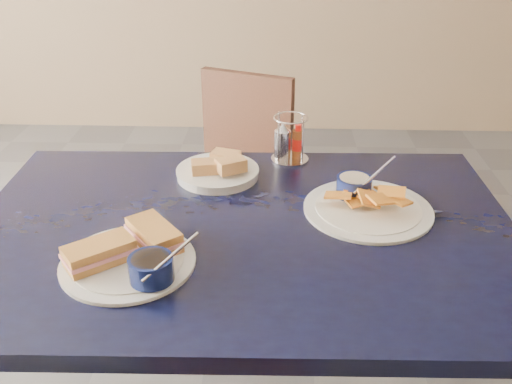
{
  "coord_description": "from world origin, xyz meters",
  "views": [
    {
      "loc": [
        0.23,
        -1.2,
        1.45
      ],
      "look_at": [
        0.19,
        -0.01,
        0.82
      ],
      "focal_mm": 40.0,
      "sensor_mm": 36.0,
      "label": 1
    }
  ],
  "objects_px": {
    "sandwich_plate": "(132,255)",
    "condiment_caddy": "(289,142)",
    "plantain_plate": "(364,201)",
    "bread_basket": "(219,171)",
    "chair_far": "(231,163)",
    "dining_table": "(243,248)"
  },
  "relations": [
    {
      "from": "sandwich_plate",
      "to": "condiment_caddy",
      "type": "height_order",
      "value": "condiment_caddy"
    },
    {
      "from": "plantain_plate",
      "to": "bread_basket",
      "type": "distance_m",
      "value": 0.41
    },
    {
      "from": "condiment_caddy",
      "to": "plantain_plate",
      "type": "bearing_deg",
      "value": -56.39
    },
    {
      "from": "sandwich_plate",
      "to": "bread_basket",
      "type": "relative_size",
      "value": 1.38
    },
    {
      "from": "chair_far",
      "to": "plantain_plate",
      "type": "distance_m",
      "value": 0.98
    },
    {
      "from": "bread_basket",
      "to": "condiment_caddy",
      "type": "distance_m",
      "value": 0.23
    },
    {
      "from": "plantain_plate",
      "to": "sandwich_plate",
      "type": "bearing_deg",
      "value": -152.93
    },
    {
      "from": "chair_far",
      "to": "plantain_plate",
      "type": "height_order",
      "value": "plantain_plate"
    },
    {
      "from": "dining_table",
      "to": "sandwich_plate",
      "type": "xyz_separation_m",
      "value": [
        -0.22,
        -0.16,
        0.09
      ]
    },
    {
      "from": "condiment_caddy",
      "to": "bread_basket",
      "type": "bearing_deg",
      "value": -147.35
    },
    {
      "from": "sandwich_plate",
      "to": "plantain_plate",
      "type": "xyz_separation_m",
      "value": [
        0.52,
        0.27,
        -0.01
      ]
    },
    {
      "from": "dining_table",
      "to": "condiment_caddy",
      "type": "xyz_separation_m",
      "value": [
        0.11,
        0.38,
        0.12
      ]
    },
    {
      "from": "bread_basket",
      "to": "condiment_caddy",
      "type": "relative_size",
      "value": 1.64
    },
    {
      "from": "bread_basket",
      "to": "condiment_caddy",
      "type": "xyz_separation_m",
      "value": [
        0.19,
        0.12,
        0.04
      ]
    },
    {
      "from": "dining_table",
      "to": "bread_basket",
      "type": "relative_size",
      "value": 5.86
    },
    {
      "from": "chair_far",
      "to": "sandwich_plate",
      "type": "xyz_separation_m",
      "value": [
        -0.12,
        -1.11,
        0.3
      ]
    },
    {
      "from": "sandwich_plate",
      "to": "condiment_caddy",
      "type": "relative_size",
      "value": 2.26
    },
    {
      "from": "plantain_plate",
      "to": "bread_basket",
      "type": "bearing_deg",
      "value": 157.64
    },
    {
      "from": "dining_table",
      "to": "chair_far",
      "type": "bearing_deg",
      "value": 96.42
    },
    {
      "from": "dining_table",
      "to": "plantain_plate",
      "type": "bearing_deg",
      "value": 18.87
    },
    {
      "from": "sandwich_plate",
      "to": "bread_basket",
      "type": "distance_m",
      "value": 0.44
    },
    {
      "from": "dining_table",
      "to": "plantain_plate",
      "type": "height_order",
      "value": "plantain_plate"
    }
  ]
}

